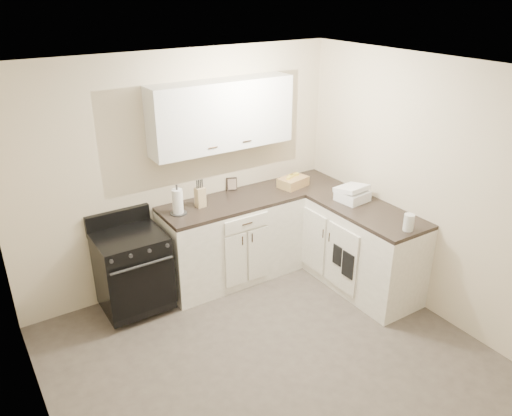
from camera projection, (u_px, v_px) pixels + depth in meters
floor at (278, 367)px, 4.36m from camera, size 3.60×3.60×0.00m
ceiling at (284, 76)px, 3.33m from camera, size 3.60×3.60×0.00m
wall_back at (181, 173)px, 5.22m from camera, size 3.60×0.00×3.60m
wall_right at (435, 193)px, 4.73m from camera, size 0.00×3.60×3.60m
wall_left at (33, 319)px, 2.96m from camera, size 0.00×3.60×3.60m
wall_front at (491, 386)px, 2.46m from camera, size 3.60×0.00×3.60m
base_cabinets_back at (232, 241)px, 5.53m from camera, size 1.55×0.60×0.90m
base_cabinets_right at (345, 240)px, 5.56m from camera, size 0.60×1.90×0.90m
countertop_back at (231, 203)px, 5.34m from camera, size 1.55×0.60×0.04m
countertop_right at (348, 201)px, 5.37m from camera, size 0.60×1.90×0.04m
upper_cabinets at (222, 115)px, 5.07m from camera, size 1.55×0.30×0.70m
stove at (133, 271)px, 4.94m from camera, size 0.65×0.56×0.79m
knife_block at (200, 197)px, 5.15m from camera, size 0.10×0.09×0.21m
paper_towel at (178, 202)px, 4.98m from camera, size 0.13×0.13×0.26m
picture_frame at (232, 184)px, 5.58m from camera, size 0.12×0.08×0.15m
wicker_basket at (293, 182)px, 5.69m from camera, size 0.36×0.28×0.11m
countertop_grill at (352, 196)px, 5.32m from camera, size 0.32×0.31×0.11m
glass_jar at (409, 222)px, 4.67m from camera, size 0.12×0.12×0.16m
oven_mitt_near at (348, 265)px, 5.09m from camera, size 0.02×0.16×0.28m
oven_mitt_far at (337, 255)px, 5.21m from camera, size 0.02×0.13×0.22m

